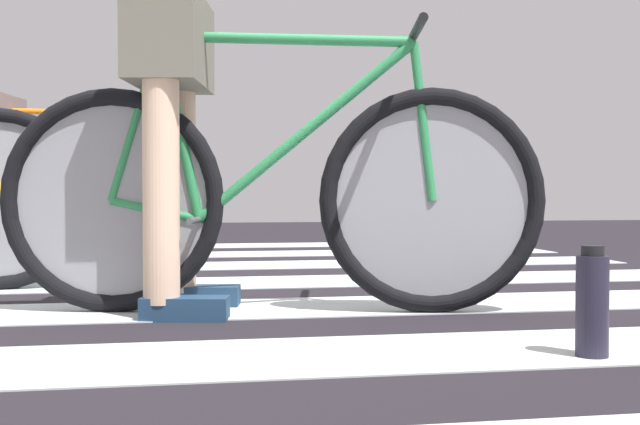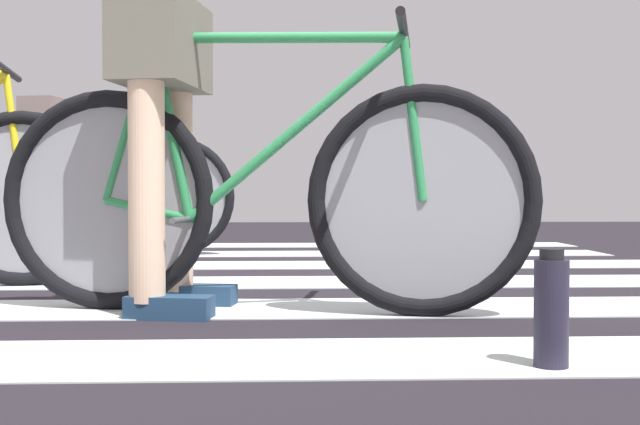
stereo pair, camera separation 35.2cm
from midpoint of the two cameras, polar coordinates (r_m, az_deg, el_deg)
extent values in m
cube|color=black|center=(3.02, -17.57, -6.08)|extent=(18.00, 14.00, 0.02)
cube|color=silver|center=(1.85, -20.47, -10.51)|extent=(5.20, 0.44, 0.00)
cube|color=silver|center=(2.59, -16.17, -7.07)|extent=(5.20, 0.44, 0.00)
cube|color=silver|center=(3.33, -17.55, -5.17)|extent=(5.20, 0.44, 0.00)
cube|color=silver|center=(4.10, -15.77, -3.93)|extent=(5.20, 0.44, 0.00)
cube|color=#BABDC0|center=(4.84, -15.11, -3.10)|extent=(5.20, 0.44, 0.00)
cube|color=silver|center=(5.61, -13.63, -2.47)|extent=(5.20, 0.44, 0.00)
torus|color=black|center=(2.57, -19.00, 0.82)|extent=(0.71, 0.18, 0.72)
torus|color=black|center=(2.43, 4.29, 0.86)|extent=(0.71, 0.18, 0.72)
cylinder|color=gray|center=(2.57, -19.00, 0.82)|extent=(0.60, 0.12, 0.61)
cylinder|color=gray|center=(2.43, 4.29, 0.86)|extent=(0.60, 0.12, 0.61)
cylinder|color=#2B864C|center=(2.49, -6.57, 12.68)|extent=(0.79, 0.18, 0.05)
cylinder|color=#2B864C|center=(2.44, -5.15, 6.03)|extent=(0.70, 0.16, 0.59)
cylinder|color=#2B864C|center=(2.52, -14.30, 6.08)|extent=(0.16, 0.06, 0.59)
cylinder|color=#2B864C|center=(2.53, -16.01, 0.16)|extent=(0.29, 0.08, 0.09)
cylinder|color=#2B864C|center=(2.56, -17.35, 6.66)|extent=(0.19, 0.06, 0.53)
cylinder|color=#2B864C|center=(2.44, 3.60, 6.75)|extent=(0.09, 0.04, 0.50)
cube|color=black|center=(2.58, -15.66, 13.15)|extent=(0.25, 0.13, 0.05)
cylinder|color=black|center=(2.47, 2.90, 12.99)|extent=(0.12, 0.52, 0.03)
cylinder|color=#4C4C51|center=(2.50, -12.92, -0.53)|extent=(0.08, 0.34, 0.02)
cylinder|color=beige|center=(2.65, -14.12, 4.03)|extent=(0.11, 0.11, 0.91)
cylinder|color=beige|center=(2.39, -15.86, 4.32)|extent=(0.11, 0.11, 0.91)
cube|color=#676255|center=(2.56, -15.00, 12.11)|extent=(0.29, 0.44, 0.28)
cube|color=navy|center=(2.66, -12.59, -6.10)|extent=(0.27, 0.15, 0.07)
cube|color=navy|center=(2.39, -14.16, -6.96)|extent=(0.27, 0.15, 0.07)
torus|color=black|center=(4.80, -15.71, 1.11)|extent=(0.71, 0.19, 0.72)
cylinder|color=gray|center=(4.80, -15.71, 1.11)|extent=(0.60, 0.12, 0.61)
cylinder|color=orange|center=(4.98, -20.86, 6.96)|extent=(0.79, 0.19, 0.05)
cylinder|color=orange|center=(4.93, -20.18, 3.64)|extent=(0.70, 0.17, 0.59)
cylinder|color=orange|center=(5.09, -24.38, 3.64)|extent=(0.16, 0.06, 0.59)
cylinder|color=orange|center=(4.81, -16.07, 4.09)|extent=(0.09, 0.05, 0.50)
cylinder|color=black|center=(4.84, -16.44, 7.27)|extent=(0.13, 0.52, 0.03)
cylinder|color=#4C4C51|center=(5.07, -23.73, 0.38)|extent=(0.08, 0.34, 0.02)
cylinder|color=brown|center=(5.23, -23.99, 2.48)|extent=(0.11, 0.11, 0.88)
cube|color=#293A38|center=(5.21, -23.24, -2.49)|extent=(0.27, 0.15, 0.07)
cylinder|color=#232031|center=(1.83, 14.55, -6.88)|extent=(0.07, 0.07, 0.24)
cylinder|color=black|center=(1.82, 14.57, -2.81)|extent=(0.05, 0.05, 0.02)
camera|label=1|loc=(0.18, -99.62, -0.25)|focal=43.50mm
camera|label=2|loc=(0.18, 80.38, 0.25)|focal=43.50mm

